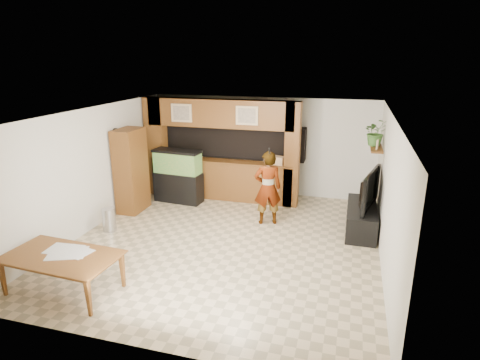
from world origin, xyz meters
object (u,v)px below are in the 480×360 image
(television, at_px, (364,189))
(person, at_px, (268,188))
(pantry_cabinet, at_px, (131,171))
(aquarium, at_px, (178,177))
(dining_table, at_px, (62,274))

(television, distance_m, person, 2.04)
(pantry_cabinet, relative_size, television, 1.45)
(aquarium, bearing_deg, television, -2.44)
(pantry_cabinet, relative_size, person, 1.20)
(aquarium, distance_m, person, 2.62)
(aquarium, xyz_separation_m, dining_table, (-0.06, -4.38, -0.35))
(dining_table, bearing_deg, person, 58.01)
(person, height_order, dining_table, person)
(aquarium, xyz_separation_m, television, (4.53, -0.61, 0.28))
(television, relative_size, person, 0.83)
(aquarium, height_order, person, person)
(pantry_cabinet, bearing_deg, aquarium, 46.57)
(aquarium, bearing_deg, pantry_cabinet, -128.22)
(dining_table, bearing_deg, pantry_cabinet, 105.54)
(television, height_order, dining_table, television)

